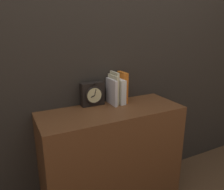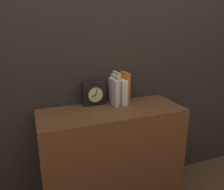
# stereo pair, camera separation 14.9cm
# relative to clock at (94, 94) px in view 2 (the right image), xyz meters

# --- Properties ---
(wall_back) EXTENTS (6.00, 0.05, 2.60)m
(wall_back) POSITION_rel_clock_xyz_m (0.08, 0.07, 0.42)
(wall_back) COLOR #2D2823
(wall_back) RESTS_ON ground_plane
(bookshelf) EXTENTS (1.02, 0.39, 0.80)m
(bookshelf) POSITION_rel_clock_xyz_m (0.08, -0.15, -0.48)
(bookshelf) COLOR brown
(bookshelf) RESTS_ON ground_plane
(clock) EXTENTS (0.17, 0.08, 0.18)m
(clock) POSITION_rel_clock_xyz_m (0.00, 0.00, 0.00)
(clock) COLOR black
(clock) RESTS_ON bookshelf
(book_slot0_white) EXTENTS (0.02, 0.16, 0.19)m
(book_slot0_white) POSITION_rel_clock_xyz_m (0.13, -0.04, 0.01)
(book_slot0_white) COLOR silver
(book_slot0_white) RESTS_ON bookshelf
(book_slot1_cream) EXTENTS (0.01, 0.14, 0.22)m
(book_slot1_cream) POSITION_rel_clock_xyz_m (0.15, -0.04, 0.02)
(book_slot1_cream) COLOR beige
(book_slot1_cream) RESTS_ON bookshelf
(book_slot2_cream) EXTENTS (0.02, 0.12, 0.24)m
(book_slot2_cream) POSITION_rel_clock_xyz_m (0.17, -0.02, 0.03)
(book_slot2_cream) COLOR beige
(book_slot2_cream) RESTS_ON bookshelf
(book_slot3_white) EXTENTS (0.04, 0.15, 0.18)m
(book_slot3_white) POSITION_rel_clock_xyz_m (0.20, -0.04, 0.01)
(book_slot3_white) COLOR white
(book_slot3_white) RESTS_ON bookshelf
(book_slot4_orange) EXTENTS (0.03, 0.12, 0.23)m
(book_slot4_orange) POSITION_rel_clock_xyz_m (0.24, -0.03, 0.03)
(book_slot4_orange) COLOR orange
(book_slot4_orange) RESTS_ON bookshelf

